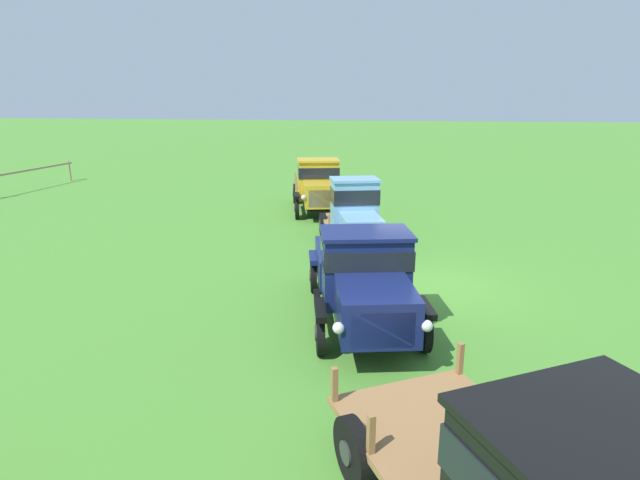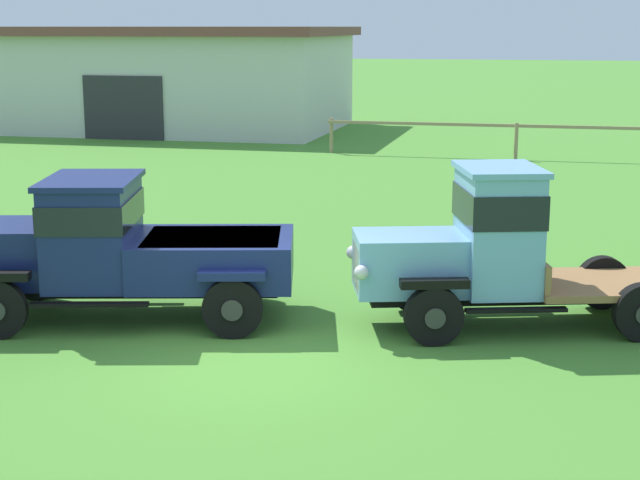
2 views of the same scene
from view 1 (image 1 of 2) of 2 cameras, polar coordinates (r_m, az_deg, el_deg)
The scene contains 4 objects.
ground_plane at distance 13.21m, azimuth 11.83°, elevation -5.25°, with size 240.00×240.00×0.00m, color #47842D.
vintage_truck_second_in_line at distance 10.68m, azimuth 4.94°, elevation -3.90°, with size 5.41×3.11×2.09m.
vintage_truck_midrow_center at distance 15.82m, azimuth 4.01°, elevation 2.79°, with size 4.87×2.82×2.31m.
vintage_truck_far_side at distance 21.23m, azimuth -0.18°, elevation 6.32°, with size 5.50×3.13×2.29m.
Camera 1 is at (-12.38, 0.37, 4.60)m, focal length 28.00 mm.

